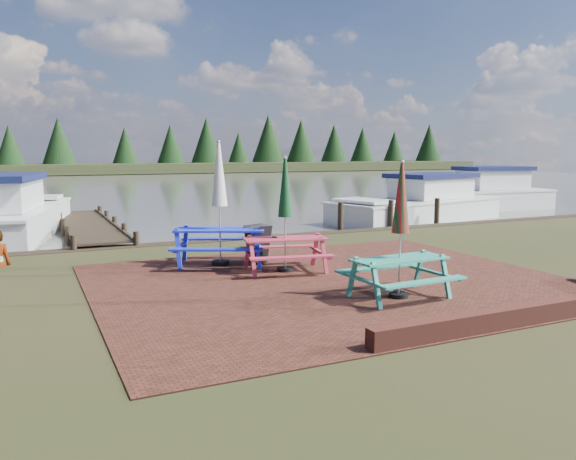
# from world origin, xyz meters

# --- Properties ---
(ground) EXTENTS (120.00, 120.00, 0.00)m
(ground) POSITION_xyz_m (0.00, 0.00, 0.00)
(ground) COLOR black
(ground) RESTS_ON ground
(paving) EXTENTS (9.00, 7.50, 0.02)m
(paving) POSITION_xyz_m (0.00, 1.00, 0.01)
(paving) COLOR #351A11
(paving) RESTS_ON ground
(brick_wall) EXTENTS (6.21, 1.79, 0.30)m
(brick_wall) POSITION_xyz_m (2.15, -2.42, 0.15)
(brick_wall) COLOR #4C1E16
(brick_wall) RESTS_ON ground
(water) EXTENTS (120.00, 60.00, 0.02)m
(water) POSITION_xyz_m (0.00, 37.00, 0.00)
(water) COLOR #413E38
(water) RESTS_ON ground
(far_treeline) EXTENTS (120.00, 10.00, 8.10)m
(far_treeline) POSITION_xyz_m (0.00, 66.00, 3.28)
(far_treeline) COLOR black
(far_treeline) RESTS_ON ground
(picnic_table_teal) EXTENTS (1.76, 1.58, 2.37)m
(picnic_table_teal) POSITION_xyz_m (0.45, -0.56, 0.83)
(picnic_table_teal) COLOR #298671
(picnic_table_teal) RESTS_ON ground
(picnic_table_red) EXTENTS (2.03, 1.88, 2.42)m
(picnic_table_red) POSITION_xyz_m (-0.43, 2.27, 0.85)
(picnic_table_red) COLOR #AE2C42
(picnic_table_red) RESTS_ON ground
(picnic_table_blue) EXTENTS (2.54, 2.43, 2.76)m
(picnic_table_blue) POSITION_xyz_m (-1.46, 3.51, 0.97)
(picnic_table_blue) COLOR #1C2BD3
(picnic_table_blue) RESTS_ON ground
(chalkboard) EXTENTS (0.59, 0.71, 0.89)m
(chalkboard) POSITION_xyz_m (-0.65, 3.26, 0.46)
(chalkboard) COLOR black
(chalkboard) RESTS_ON ground
(jetty) EXTENTS (1.76, 9.08, 1.00)m
(jetty) POSITION_xyz_m (-3.50, 11.28, 0.11)
(jetty) COLOR black
(jetty) RESTS_ON ground
(boat_jetty) EXTENTS (4.23, 8.17, 2.26)m
(boat_jetty) POSITION_xyz_m (-5.90, 11.54, 0.47)
(boat_jetty) COLOR silver
(boat_jetty) RESTS_ON ground
(boat_near) EXTENTS (8.01, 4.20, 2.06)m
(boat_near) POSITION_xyz_m (8.79, 9.51, 0.42)
(boat_near) COLOR silver
(boat_near) RESTS_ON ground
(boat_far) EXTENTS (7.39, 3.09, 2.25)m
(boat_far) POSITION_xyz_m (14.24, 11.83, 0.47)
(boat_far) COLOR silver
(boat_far) RESTS_ON ground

